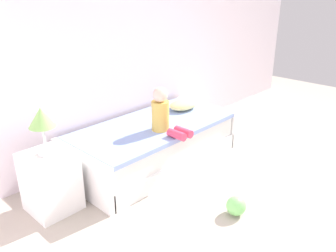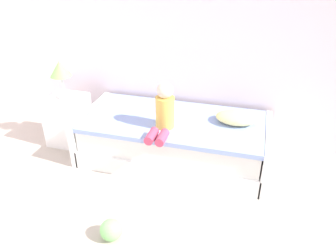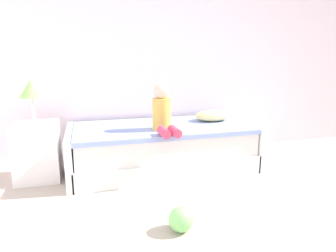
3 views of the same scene
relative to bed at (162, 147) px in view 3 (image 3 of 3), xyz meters
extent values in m
cube|color=white|center=(0.41, 0.60, 1.20)|extent=(7.20, 0.10, 2.90)
cube|color=white|center=(0.00, 0.00, -0.15)|extent=(2.00, 1.00, 0.20)
cube|color=white|center=(0.00, 0.00, 0.08)|extent=(1.94, 0.94, 0.25)
cube|color=#8CA5E0|center=(0.00, 0.00, 0.23)|extent=(1.98, 0.98, 0.05)
cube|color=white|center=(-1.02, 0.00, 0.00)|extent=(0.07, 1.00, 0.50)
cube|color=white|center=(1.02, 0.00, 0.00)|extent=(0.07, 1.00, 0.50)
cube|color=white|center=(-1.35, 0.01, 0.05)|extent=(0.44, 0.44, 0.60)
cylinder|color=silver|center=(-1.35, 0.01, 0.37)|extent=(0.15, 0.15, 0.03)
cylinder|color=silver|center=(-1.35, 0.01, 0.50)|extent=(0.02, 0.02, 0.24)
cone|color=#8CCC66|center=(-1.35, 0.01, 0.71)|extent=(0.24, 0.24, 0.18)
cylinder|color=gold|center=(-0.05, -0.18, 0.42)|extent=(0.20, 0.20, 0.34)
sphere|color=beige|center=(-0.05, -0.18, 0.67)|extent=(0.17, 0.17, 0.17)
cylinder|color=#D83F60|center=(-0.11, -0.48, 0.30)|extent=(0.09, 0.22, 0.09)
cylinder|color=#D83F60|center=(0.00, -0.48, 0.30)|extent=(0.09, 0.22, 0.09)
ellipsoid|color=#F2E58C|center=(0.67, 0.10, 0.32)|extent=(0.44, 0.30, 0.13)
sphere|color=#7FD872|center=(-0.20, -1.34, -0.15)|extent=(0.19, 0.19, 0.19)
camera|label=1|loc=(-2.68, -2.78, 1.81)|focal=37.42mm
camera|label=2|loc=(0.80, -3.19, 1.99)|focal=35.93mm
camera|label=3|loc=(-0.83, -3.21, 1.01)|focal=31.69mm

